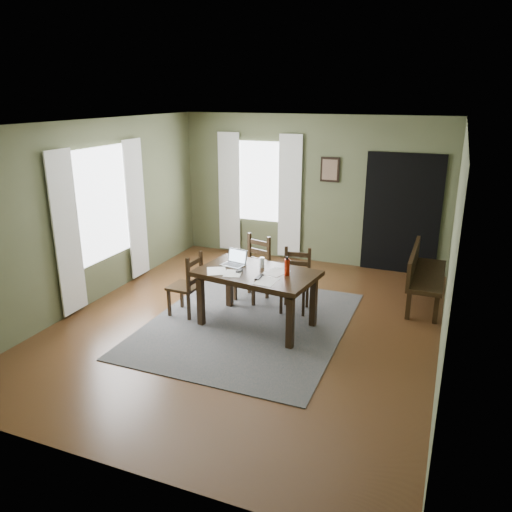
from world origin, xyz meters
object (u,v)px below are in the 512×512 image
at_px(chair_end, 187,285).
at_px(water_bottle, 287,267).
at_px(laptop, 235,261).
at_px(chair_back_left, 253,269).
at_px(chair_back_right, 295,281).
at_px(bench, 422,272).
at_px(dining_table, 257,278).

height_order(chair_end, water_bottle, water_bottle).
distance_m(laptop, water_bottle, 0.81).
relative_size(chair_back_left, chair_back_right, 1.08).
height_order(chair_back_left, laptop, laptop).
height_order(chair_back_right, laptop, laptop).
height_order(chair_end, bench, chair_end).
bearing_deg(chair_end, chair_back_left, 147.24).
height_order(dining_table, laptop, laptop).
distance_m(chair_end, bench, 3.49).
relative_size(chair_back_left, water_bottle, 3.92).
relative_size(chair_end, laptop, 2.64).
bearing_deg(chair_back_right, chair_back_left, 161.14).
height_order(chair_back_right, water_bottle, water_bottle).
relative_size(dining_table, chair_back_right, 1.82).
bearing_deg(laptop, chair_end, -153.33).
bearing_deg(dining_table, bench, 46.74).
bearing_deg(chair_back_left, chair_back_right, 3.08).
xyz_separation_m(laptop, water_bottle, (0.80, -0.13, 0.06)).
distance_m(chair_back_left, chair_back_right, 0.74).
distance_m(dining_table, bench, 2.59).
xyz_separation_m(chair_end, water_bottle, (1.46, 0.06, 0.45)).
relative_size(chair_back_left, laptop, 2.82).
relative_size(dining_table, bench, 1.10).
bearing_deg(dining_table, laptop, 167.62).
bearing_deg(chair_back_right, chair_end, -158.16).
height_order(dining_table, water_bottle, water_bottle).
bearing_deg(laptop, chair_back_right, 49.23).
xyz_separation_m(dining_table, chair_end, (-1.05, -0.05, -0.24)).
distance_m(chair_end, chair_back_left, 1.11).
relative_size(chair_end, water_bottle, 3.67).
height_order(bench, laptop, laptop).
distance_m(bench, water_bottle, 2.31).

